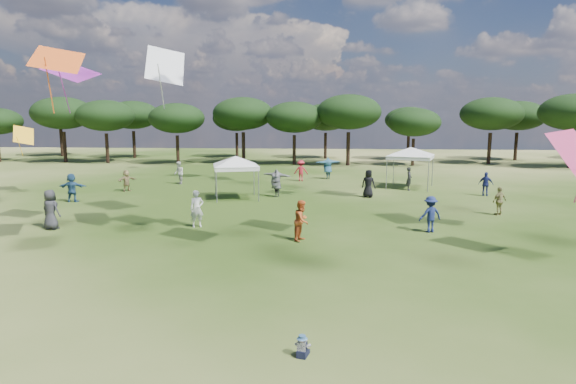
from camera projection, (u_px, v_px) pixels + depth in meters
The scene contains 5 objects.
tree_line at pixel (340, 115), 54.36m from camera, with size 108.78×17.63×7.77m.
tent_left at pixel (236, 158), 30.63m from camera, with size 5.42×5.42×3.07m.
tent_right at pixel (411, 149), 35.34m from camera, with size 5.98×5.98×3.31m.
toddler at pixel (302, 347), 10.66m from camera, with size 0.37×0.41×0.51m.
festival_crowd at pixel (272, 184), 31.65m from camera, with size 27.70×21.83×1.89m.
Camera 1 is at (0.76, -7.94, 5.30)m, focal length 30.00 mm.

